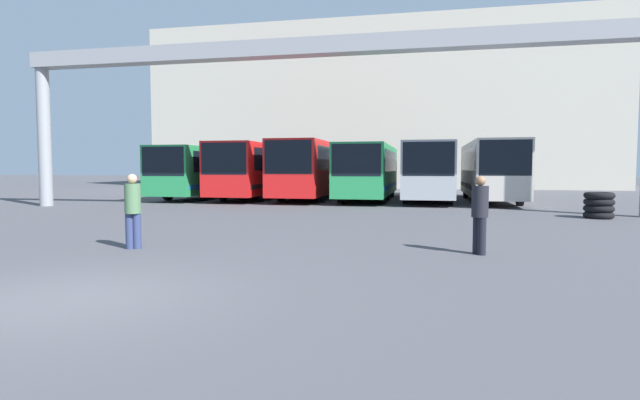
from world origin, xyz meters
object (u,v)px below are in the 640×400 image
object	(u,v)px
bus_slot_0	(210,169)
tire_stack	(599,205)
bus_slot_4	(428,168)
bus_slot_5	(490,168)
bus_slot_2	(315,167)
pedestrian_near_left	(480,213)
bus_slot_3	(369,169)
pedestrian_far_center	(133,209)
bus_slot_1	(262,168)

from	to	relation	value
bus_slot_0	tire_stack	xyz separation A→B (m)	(19.46, -9.09, -1.27)
bus_slot_4	bus_slot_5	bearing A→B (deg)	-11.43
bus_slot_0	bus_slot_2	bearing A→B (deg)	2.65
bus_slot_0	pedestrian_near_left	bearing A→B (deg)	-51.23
bus_slot_2	bus_slot_3	size ratio (longest dim) A/B	1.12
bus_slot_0	bus_slot_5	distance (m)	16.68
pedestrian_far_center	pedestrian_near_left	xyz separation A→B (m)	(7.68, 0.90, -0.01)
pedestrian_far_center	bus_slot_5	bearing A→B (deg)	-138.10
bus_slot_3	pedestrian_far_center	distance (m)	18.81
bus_slot_4	tire_stack	size ratio (longest dim) A/B	11.53
bus_slot_0	bus_slot_4	bearing A→B (deg)	1.44
bus_slot_1	pedestrian_far_center	world-z (taller)	bus_slot_1
bus_slot_4	tire_stack	distance (m)	11.32
bus_slot_3	pedestrian_near_left	distance (m)	18.17
bus_slot_2	pedestrian_far_center	xyz separation A→B (m)	(0.06, -19.14, -0.99)
bus_slot_2	bus_slot_3	xyz separation A→B (m)	(3.34, -0.64, -0.12)
tire_stack	bus_slot_5	bearing A→B (deg)	107.67
tire_stack	bus_slot_1	bearing A→B (deg)	149.80
bus_slot_5	bus_slot_4	bearing A→B (deg)	168.57
bus_slot_0	bus_slot_5	xyz separation A→B (m)	(16.68, -0.34, 0.09)
bus_slot_4	pedestrian_far_center	world-z (taller)	bus_slot_4
bus_slot_2	bus_slot_5	size ratio (longest dim) A/B	1.12
tire_stack	bus_slot_4	bearing A→B (deg)	123.01
tire_stack	pedestrian_far_center	bearing A→B (deg)	-142.58
bus_slot_2	tire_stack	world-z (taller)	bus_slot_2
bus_slot_3	pedestrian_far_center	bearing A→B (deg)	-100.05
bus_slot_1	bus_slot_3	size ratio (longest dim) A/B	1.12
bus_slot_1	pedestrian_far_center	distance (m)	19.45
pedestrian_near_left	bus_slot_2	bearing A→B (deg)	-7.10
bus_slot_5	pedestrian_far_center	distance (m)	21.02
bus_slot_3	bus_slot_5	distance (m)	6.67
bus_slot_0	pedestrian_near_left	distance (m)	23.02
bus_slot_0	tire_stack	world-z (taller)	bus_slot_0
bus_slot_1	bus_slot_2	bearing A→B (deg)	0.19
bus_slot_1	pedestrian_near_left	size ratio (longest dim) A/B	7.06
bus_slot_2	pedestrian_far_center	size ratio (longest dim) A/B	6.96
pedestrian_near_left	pedestrian_far_center	bearing A→B (deg)	66.58
pedestrian_far_center	tire_stack	xyz separation A→B (m)	(12.74, 9.74, -0.43)
bus_slot_1	tire_stack	distance (m)	18.71
bus_slot_1	bus_slot_4	bearing A→B (deg)	0.22
bus_slot_2	pedestrian_near_left	xyz separation A→B (m)	(7.74, -18.25, -1.00)
bus_slot_0	tire_stack	bearing A→B (deg)	-25.03
pedestrian_near_left	tire_stack	world-z (taller)	pedestrian_near_left
bus_slot_1	bus_slot_2	world-z (taller)	bus_slot_2
bus_slot_3	pedestrian_far_center	xyz separation A→B (m)	(-3.28, -18.50, -0.87)
bus_slot_0	bus_slot_3	xyz separation A→B (m)	(10.01, -0.33, 0.03)
bus_slot_4	bus_slot_5	distance (m)	3.40
bus_slot_2	bus_slot_4	size ratio (longest dim) A/B	1.00
pedestrian_near_left	tire_stack	xyz separation A→B (m)	(5.06, 8.85, -0.42)
pedestrian_far_center	tire_stack	size ratio (longest dim) A/B	1.65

